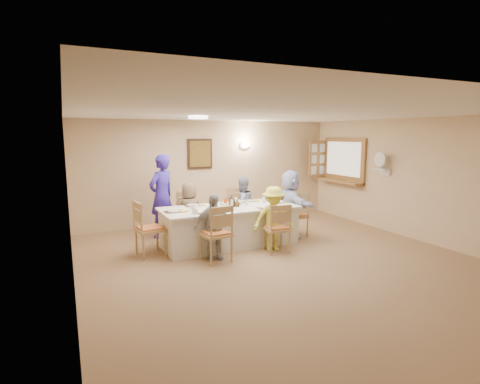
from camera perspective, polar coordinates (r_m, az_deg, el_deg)
name	(u,v)px	position (r m, az deg, el deg)	size (l,w,h in m)	color
ground	(286,264)	(6.45, 7.03, -10.88)	(7.00, 7.00, 0.00)	#A57C53
room_walls	(288,175)	(6.11, 7.29, 2.61)	(7.00, 7.00, 7.00)	tan
wall_picture	(200,154)	(9.10, -6.13, 5.81)	(0.62, 0.05, 0.72)	#432517
wall_sconce	(245,145)	(9.53, 0.79, 7.19)	(0.26, 0.09, 0.18)	white
ceiling_light	(198,117)	(7.01, -6.40, 11.23)	(0.36, 0.36, 0.05)	white
serving_hatch	(344,161)	(9.95, 15.57, 4.63)	(0.06, 1.50, 1.15)	olive
hatch_sill	(339,181)	(9.92, 14.92, 1.60)	(0.30, 1.50, 0.05)	olive
shutter_door	(318,159)	(10.38, 11.74, 4.93)	(0.55, 0.04, 1.00)	olive
fan_shelf	(382,169)	(8.92, 20.80, 3.30)	(0.22, 0.36, 0.03)	white
desk_fan	(381,162)	(8.89, 20.71, 4.25)	(0.30, 0.30, 0.28)	#A5A5A8
dining_table	(229,226)	(7.40, -1.63, -5.18)	(2.67, 1.13, 0.76)	white
chair_back_left	(188,215)	(7.90, -7.96, -3.55)	(0.47, 0.47, 0.98)	tan
chair_back_right	(240,210)	(8.33, -0.04, -2.80)	(0.47, 0.47, 0.99)	tan
chair_front_left	(216,233)	(6.43, -3.71, -6.23)	(0.48, 0.48, 1.00)	tan
chair_front_right	(276,228)	(6.95, 5.58, -5.41)	(0.45, 0.45, 0.93)	tan
chair_left_end	(150,228)	(6.92, -13.55, -5.36)	(0.48, 0.48, 1.01)	tan
chair_right_end	(296,215)	(8.11, 8.48, -3.46)	(0.44, 0.44, 0.92)	tan
diner_back_left	(189,211)	(7.77, -7.72, -2.92)	(0.59, 0.39, 1.20)	brown
diner_back_right	(242,205)	(8.19, 0.31, -2.04)	(0.66, 0.55, 1.25)	#8A8BA6
diner_front_left	(213,227)	(6.52, -4.10, -5.28)	(0.69, 0.29, 1.16)	#A9A9A9
diner_front_right	(273,219)	(7.02, 5.10, -4.07)	(0.85, 0.58, 1.21)	#FAF950
diner_right_end	(291,204)	(7.99, 7.74, -1.76)	(0.57, 1.36, 1.43)	#C6CDFB
caregiver	(162,196)	(8.05, -11.82, -0.59)	(0.77, 0.69, 1.76)	#3826AE
placemat_fl	(208,214)	(6.72, -4.92, -3.29)	(0.34, 0.26, 0.01)	#472B19
plate_fl	(208,213)	(6.71, -4.92, -3.21)	(0.24, 0.24, 0.01)	white
napkin_fl	(218,213)	(6.73, -3.33, -3.19)	(0.14, 0.14, 0.01)	yellow
placemat_fr	(267,208)	(7.21, 4.07, -2.45)	(0.34, 0.25, 0.01)	#472B19
plate_fr	(267,208)	(7.21, 4.08, -2.37)	(0.23, 0.23, 0.01)	white
napkin_fr	(276,207)	(7.25, 5.51, -2.34)	(0.14, 0.14, 0.01)	yellow
placemat_bl	(193,206)	(7.49, -7.14, -2.06)	(0.32, 0.24, 0.01)	#472B19
plate_bl	(193,205)	(7.49, -7.15, -1.99)	(0.26, 0.26, 0.02)	white
napkin_bl	(203,205)	(7.50, -5.72, -1.97)	(0.14, 0.14, 0.01)	yellow
placemat_br	(247,201)	(7.94, 1.12, -1.39)	(0.37, 0.28, 0.01)	#472B19
plate_br	(247,201)	(7.94, 1.12, -1.32)	(0.24, 0.24, 0.01)	white
napkin_br	(256,200)	(7.97, 2.44, -1.30)	(0.15, 0.15, 0.01)	yellow
placemat_le	(174,212)	(6.96, -9.99, -2.97)	(0.35, 0.26, 0.01)	#472B19
plate_le	(174,211)	(6.96, -9.99, -2.89)	(0.22, 0.22, 0.01)	white
napkin_le	(185,211)	(6.96, -8.45, -2.87)	(0.15, 0.15, 0.01)	yellow
placemat_re	(279,202)	(7.82, 5.90, -1.59)	(0.36, 0.27, 0.01)	#472B19
plate_re	(279,202)	(7.82, 5.90, -1.51)	(0.24, 0.24, 0.02)	white
napkin_re	(287,202)	(7.87, 7.22, -1.49)	(0.15, 0.15, 0.01)	yellow
teacup_a	(195,212)	(6.71, -6.90, -2.99)	(0.12, 0.12, 0.09)	white
teacup_b	(236,199)	(7.94, -0.63, -1.12)	(0.10, 0.10, 0.08)	white
bowl_a	(222,209)	(7.01, -2.75, -2.56)	(0.27, 0.27, 0.06)	white
bowl_b	(239,202)	(7.64, -0.15, -1.58)	(0.23, 0.23, 0.06)	white
condiment_ketchup	(226,202)	(7.25, -2.22, -1.55)	(0.10, 0.10, 0.21)	#BF3D10
condiment_brown	(232,201)	(7.35, -1.29, -1.34)	(0.10, 0.11, 0.23)	#422A11
condiment_malt	(237,203)	(7.32, -0.44, -1.68)	(0.14, 0.14, 0.15)	#422A11
drinking_glass	(221,204)	(7.29, -2.88, -1.88)	(0.06, 0.06, 0.09)	silver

